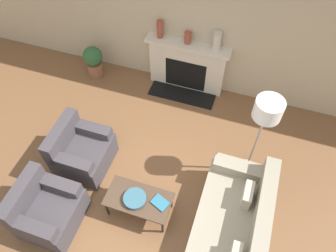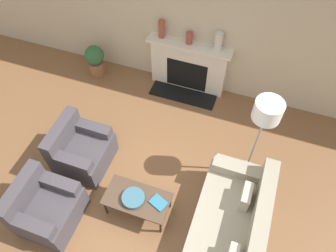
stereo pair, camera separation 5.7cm
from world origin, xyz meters
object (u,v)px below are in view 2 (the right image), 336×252
at_px(floor_lamp, 266,117).
at_px(mantel_vase_left, 162,29).
at_px(fireplace, 188,67).
at_px(coffee_table, 137,199).
at_px(armchair_near, 46,208).
at_px(bowl, 133,198).
at_px(mantel_vase_center_right, 218,42).
at_px(potted_plant, 95,60).
at_px(armchair_far, 81,150).
at_px(mantel_vase_center_left, 189,38).
at_px(couch, 230,231).
at_px(book, 158,202).

relative_size(floor_lamp, mantel_vase_left, 4.91).
height_order(fireplace, coffee_table, fireplace).
height_order(armchair_near, bowl, armchair_near).
height_order(coffee_table, mantel_vase_center_right, mantel_vase_center_right).
relative_size(bowl, potted_plant, 0.49).
xyz_separation_m(armchair_far, potted_plant, (-0.74, 1.95, 0.04)).
height_order(armchair_far, mantel_vase_center_left, mantel_vase_center_left).
bearing_deg(couch, mantel_vase_left, -143.92).
xyz_separation_m(coffee_table, bowl, (-0.04, -0.03, 0.07)).
bearing_deg(floor_lamp, mantel_vase_center_right, 123.12).
xyz_separation_m(floor_lamp, mantel_vase_left, (-1.99, 1.51, -0.18)).
bearing_deg(potted_plant, coffee_table, -51.91).
xyz_separation_m(bowl, potted_plant, (-1.87, 2.47, -0.08)).
bearing_deg(mantel_vase_left, book, -70.93).
distance_m(bowl, mantel_vase_center_left, 2.84).
relative_size(armchair_far, book, 3.01).
bearing_deg(book, mantel_vase_center_right, 110.52).
xyz_separation_m(armchair_near, mantel_vase_left, (0.56, 3.26, 0.88)).
bearing_deg(bowl, mantel_vase_center_left, 91.58).
bearing_deg(coffee_table, fireplace, 92.03).
bearing_deg(fireplace, mantel_vase_center_left, 142.73).
relative_size(book, mantel_vase_center_right, 0.85).
relative_size(fireplace, book, 5.52).
distance_m(fireplace, mantel_vase_center_right, 0.85).
bearing_deg(mantel_vase_center_left, bowl, -88.42).
bearing_deg(mantel_vase_center_left, armchair_near, -108.00).
distance_m(armchair_far, coffee_table, 1.27).
distance_m(couch, floor_lamp, 1.60).
distance_m(coffee_table, mantel_vase_center_left, 2.83).
bearing_deg(coffee_table, armchair_near, -155.49).
distance_m(coffee_table, floor_lamp, 2.09).
distance_m(armchair_far, mantel_vase_center_left, 2.60).
xyz_separation_m(fireplace, couch, (1.45, -2.69, -0.20)).
xyz_separation_m(couch, mantel_vase_left, (-1.97, 2.70, 0.89)).
bearing_deg(potted_plant, armchair_far, -69.26).
bearing_deg(armchair_near, armchair_far, 0.00).
relative_size(armchair_near, mantel_vase_center_right, 2.54).
height_order(bowl, floor_lamp, floor_lamp).
distance_m(couch, coffee_table, 1.35).
xyz_separation_m(fireplace, bowl, (0.06, -2.73, -0.06)).
height_order(fireplace, armchair_near, fireplace).
xyz_separation_m(armchair_near, mantel_vase_center_left, (1.06, 3.26, 0.82)).
bearing_deg(book, couch, 21.44).
height_order(fireplace, mantel_vase_center_right, mantel_vase_center_right).
relative_size(floor_lamp, mantel_vase_center_right, 5.02).
distance_m(couch, armchair_far, 2.57).
bearing_deg(coffee_table, armchair_far, 157.38).
relative_size(bowl, book, 1.17).
bearing_deg(potted_plant, mantel_vase_center_left, 8.87).
distance_m(coffee_table, potted_plant, 3.10).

